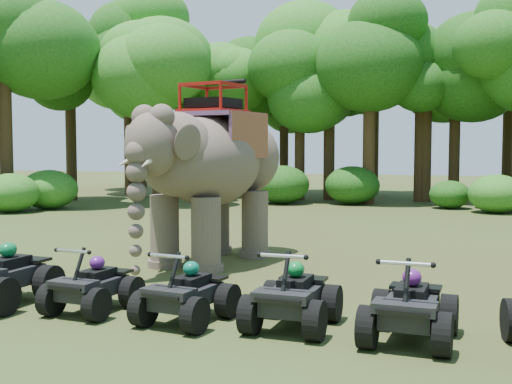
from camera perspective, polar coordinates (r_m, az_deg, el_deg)
ground at (r=11.67m, az=-1.69°, el=-9.75°), size 110.00×110.00×0.00m
elephant at (r=15.45m, az=-3.98°, el=1.86°), size 3.44×5.62×4.40m
atv_0 at (r=12.18m, az=-21.66°, el=-6.22°), size 1.46×1.91×1.34m
atv_1 at (r=11.24m, az=-14.34°, el=-7.42°), size 1.29×1.66×1.14m
atv_2 at (r=10.32m, az=-6.19°, el=-8.25°), size 1.41×1.76×1.17m
atv_3 at (r=9.95m, az=3.29°, el=-8.50°), size 1.32×1.75×1.24m
atv_4 at (r=9.52m, az=13.55°, el=-9.13°), size 1.37×1.80×1.26m
tree_0 at (r=31.67m, az=10.05°, el=7.86°), size 6.91×6.91×9.87m
tree_1 at (r=34.21m, az=17.27°, el=6.12°), size 5.80×5.80×8.29m
tree_29 at (r=30.68m, az=-21.41°, el=7.19°), size 6.48×6.48×9.26m
tree_30 at (r=34.94m, az=-16.15°, el=6.06°), size 5.77×5.77×8.25m
tree_31 at (r=32.13m, az=-8.76°, el=6.72°), size 6.05×6.05×8.65m
tree_32 at (r=35.86m, az=-2.68°, el=5.80°), size 5.46×5.46×7.80m
tree_33 at (r=33.75m, az=3.92°, el=5.79°), size 5.37×5.37×7.67m
tree_34 at (r=37.60m, az=21.61°, el=7.00°), size 6.89×6.89×9.85m
tree_35 at (r=38.52m, az=10.45°, el=6.61°), size 6.40×6.40×9.14m
tree_36 at (r=36.10m, az=-10.32°, el=7.98°), size 7.45×7.45×10.64m
tree_37 at (r=38.45m, az=2.51°, el=5.34°), size 5.15×5.15×7.35m
tree_38 at (r=33.73m, az=14.91°, el=6.01°), size 5.65×5.65×8.07m
tree_39 at (r=38.23m, az=21.54°, el=6.66°), size 6.62×6.62×9.46m
tree_40 at (r=38.27m, az=-11.23°, el=7.89°), size 7.59×7.59×10.84m
tree_41 at (r=36.93m, az=-2.08°, el=5.91°), size 5.61×5.61×8.01m
tree_42 at (r=43.78m, az=-11.22°, el=6.51°), size 6.65×6.65×9.50m
tree_43 at (r=45.00m, az=-10.12°, el=7.27°), size 7.55×7.55×10.78m
tree_45 at (r=33.77m, az=14.40°, el=6.33°), size 5.91×5.91×8.44m
tree_47 at (r=33.92m, az=6.54°, el=7.27°), size 6.61×6.61×9.45m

